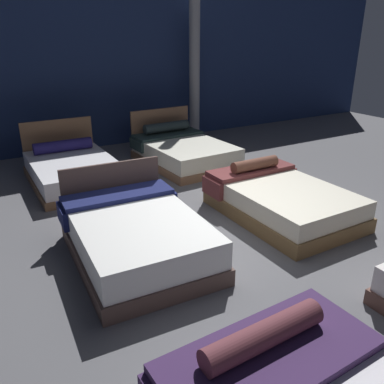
% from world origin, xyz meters
% --- Properties ---
extents(ground_plane, '(18.00, 18.00, 0.02)m').
position_xyz_m(ground_plane, '(0.00, 0.00, -0.01)').
color(ground_plane, '#5B5B60').
extents(showroom_back_wall, '(18.00, 0.06, 3.50)m').
position_xyz_m(showroom_back_wall, '(0.00, 5.17, 1.75)').
color(showroom_back_wall, navy).
rests_on(showroom_back_wall, ground_plane).
extents(bed_2, '(1.59, 2.10, 0.93)m').
position_xyz_m(bed_2, '(-1.14, -0.00, 0.28)').
color(bed_2, '#4F3B34').
rests_on(bed_2, ground_plane).
extents(bed_3, '(1.54, 2.11, 0.71)m').
position_xyz_m(bed_3, '(1.17, 0.02, 0.25)').
color(bed_3, brown).
rests_on(bed_3, ground_plane).
extents(bed_4, '(1.47, 2.13, 0.97)m').
position_xyz_m(bed_4, '(-1.12, 3.01, 0.23)').
color(bed_4, brown).
rests_on(bed_4, ground_plane).
extents(bed_5, '(1.62, 2.19, 0.99)m').
position_xyz_m(bed_5, '(1.16, 2.98, 0.26)').
color(bed_5, brown).
rests_on(bed_5, ground_plane).
extents(support_pillar, '(0.26, 0.26, 3.50)m').
position_xyz_m(support_pillar, '(2.46, 4.70, 1.75)').
color(support_pillar, '#99999E').
rests_on(support_pillar, ground_plane).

